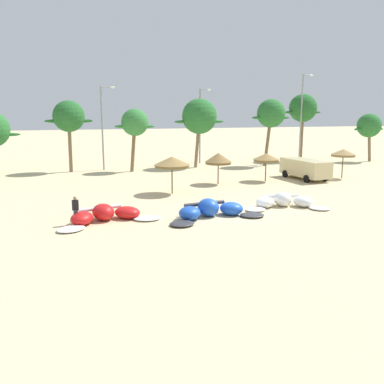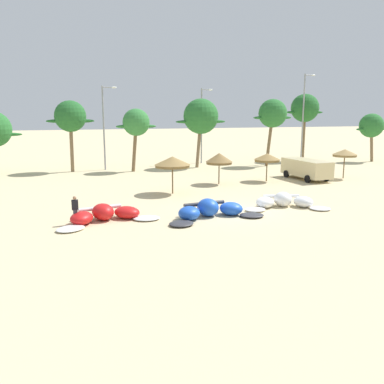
% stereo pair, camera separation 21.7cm
% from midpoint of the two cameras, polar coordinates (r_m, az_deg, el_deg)
% --- Properties ---
extents(ground_plane, '(260.00, 260.00, 0.00)m').
position_cam_midpoint_polar(ground_plane, '(26.45, 5.67, -2.63)').
color(ground_plane, beige).
extents(kite_far_left, '(6.19, 3.58, 0.96)m').
position_cam_midpoint_polar(kite_far_left, '(24.33, -12.15, -3.13)').
color(kite_far_left, white).
rests_on(kite_far_left, ground).
extents(kite_left, '(6.36, 3.25, 1.07)m').
position_cam_midpoint_polar(kite_left, '(24.72, 2.37, -2.57)').
color(kite_left, '#333338').
rests_on(kite_left, ground).
extents(kite_left_of_center, '(5.72, 3.38, 0.97)m').
position_cam_midpoint_polar(kite_left_of_center, '(27.95, 12.37, -1.30)').
color(kite_left_of_center, white).
rests_on(kite_left_of_center, ground).
extents(beach_umbrella_near_van, '(2.77, 2.77, 2.87)m').
position_cam_midpoint_polar(beach_umbrella_near_van, '(31.61, -2.99, 4.17)').
color(beach_umbrella_near_van, brown).
rests_on(beach_umbrella_near_van, ground).
extents(beach_umbrella_middle, '(2.34, 2.34, 2.73)m').
position_cam_midpoint_polar(beach_umbrella_middle, '(35.92, 3.48, 4.64)').
color(beach_umbrella_middle, brown).
rests_on(beach_umbrella_middle, ground).
extents(beach_umbrella_near_palms, '(2.36, 2.36, 2.54)m').
position_cam_midpoint_polar(beach_umbrella_near_palms, '(37.97, 10.04, 4.72)').
color(beach_umbrella_near_palms, brown).
rests_on(beach_umbrella_near_palms, ground).
extents(beach_umbrella_outermost, '(2.29, 2.29, 2.77)m').
position_cam_midpoint_polar(beach_umbrella_outermost, '(41.58, 20.03, 5.11)').
color(beach_umbrella_outermost, brown).
rests_on(beach_umbrella_outermost, ground).
extents(parked_van, '(2.52, 5.47, 1.84)m').
position_cam_midpoint_polar(parked_van, '(40.14, 15.07, 3.30)').
color(parked_van, beige).
rests_on(parked_van, ground).
extents(person_near_kites, '(0.36, 0.24, 1.62)m').
position_cam_midpoint_polar(person_near_kites, '(23.89, -16.03, -2.47)').
color(person_near_kites, '#383842').
rests_on(person_near_kites, ground).
extents(palm_left, '(4.85, 3.24, 7.39)m').
position_cam_midpoint_polar(palm_left, '(45.07, -16.79, 9.89)').
color(palm_left, '#7F6647').
rests_on(palm_left, ground).
extents(palm_left_of_gap, '(4.25, 2.83, 6.57)m').
position_cam_midpoint_polar(palm_left_of_gap, '(44.00, -8.06, 9.40)').
color(palm_left_of_gap, brown).
rests_on(palm_left_of_gap, ground).
extents(palm_center_left, '(5.90, 3.93, 7.70)m').
position_cam_midpoint_polar(palm_center_left, '(46.94, 0.90, 10.35)').
color(palm_center_left, '#7F6647').
rests_on(palm_center_left, ground).
extents(palm_center_right, '(4.89, 3.26, 7.68)m').
position_cam_midpoint_polar(palm_center_right, '(49.10, 10.72, 10.53)').
color(palm_center_right, brown).
rests_on(palm_center_right, ground).
extents(palm_right_of_gap, '(5.31, 3.54, 8.47)m').
position_cam_midpoint_polar(palm_right_of_gap, '(55.34, 14.96, 11.06)').
color(palm_right_of_gap, brown).
rests_on(palm_right_of_gap, ground).
extents(palm_right, '(4.48, 2.98, 6.04)m').
position_cam_midpoint_polar(palm_right, '(56.90, 23.16, 8.38)').
color(palm_right, '#7F6647').
rests_on(palm_right, ground).
extents(lamppost_west_center, '(1.60, 0.24, 8.92)m').
position_cam_midpoint_polar(lamppost_west_center, '(45.75, -12.29, 9.20)').
color(lamppost_west_center, gray).
rests_on(lamppost_west_center, ground).
extents(lamppost_east_center, '(1.48, 0.24, 9.00)m').
position_cam_midpoint_polar(lamppost_east_center, '(50.88, 1.09, 9.63)').
color(lamppost_east_center, gray).
rests_on(lamppost_east_center, ground).
extents(lamppost_east, '(1.51, 0.24, 10.76)m').
position_cam_midpoint_polar(lamppost_east, '(53.59, 14.82, 10.30)').
color(lamppost_east, gray).
rests_on(lamppost_east, ground).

